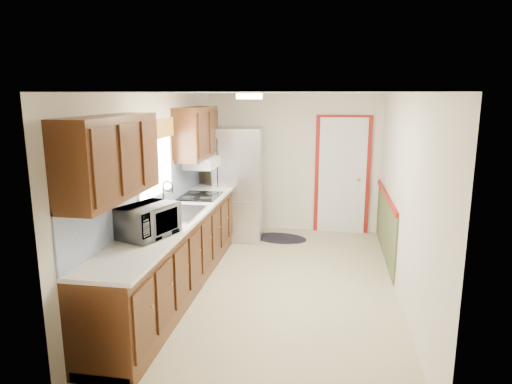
% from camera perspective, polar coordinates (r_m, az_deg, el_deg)
% --- Properties ---
extents(room_shell, '(3.20, 5.20, 2.52)m').
position_cam_1_polar(room_shell, '(5.58, 2.59, -0.12)').
color(room_shell, tan).
rests_on(room_shell, ground).
extents(kitchen_run, '(0.63, 4.00, 2.20)m').
position_cam_1_polar(kitchen_run, '(5.68, -10.32, -4.16)').
color(kitchen_run, '#3D1E0D').
rests_on(kitchen_run, ground).
extents(back_wall_trim, '(1.12, 2.30, 2.08)m').
position_cam_1_polar(back_wall_trim, '(7.78, 11.78, 0.82)').
color(back_wall_trim, maroon).
rests_on(back_wall_trim, ground).
extents(ceiling_fixture, '(0.30, 0.30, 0.06)m').
position_cam_1_polar(ceiling_fixture, '(5.30, -0.85, 11.88)').
color(ceiling_fixture, '#FFD88C').
rests_on(ceiling_fixture, room_shell).
extents(microwave, '(0.51, 0.67, 0.41)m').
position_cam_1_polar(microwave, '(4.83, -13.36, -3.10)').
color(microwave, white).
rests_on(microwave, kitchen_run).
extents(refrigerator, '(0.82, 0.80, 1.85)m').
position_cam_1_polar(refrigerator, '(7.58, -2.18, 1.06)').
color(refrigerator, '#B7B7BC').
rests_on(refrigerator, ground).
extents(rug, '(0.97, 0.72, 0.01)m').
position_cam_1_polar(rug, '(7.73, 3.08, -5.77)').
color(rug, black).
rests_on(rug, ground).
extents(cooktop, '(0.53, 0.63, 0.02)m').
position_cam_1_polar(cooktop, '(6.59, -6.99, -0.51)').
color(cooktop, black).
rests_on(cooktop, kitchen_run).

